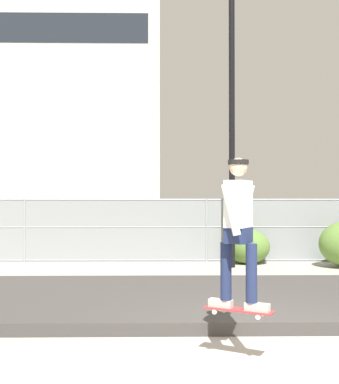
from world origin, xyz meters
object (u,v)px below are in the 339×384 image
at_px(parked_car_near, 130,227).
at_px(shrub_left, 248,247).
at_px(skater, 238,223).
at_px(street_lamp, 232,91).
at_px(parked_car_mid, 286,228).
at_px(skateboard, 239,310).

distance_m(parked_car_near, shrub_left, 4.74).
height_order(skater, street_lamp, street_lamp).
xyz_separation_m(street_lamp, parked_car_mid, (2.37, 3.50, -3.92)).
bearing_deg(skater, parked_car_near, 100.13).
relative_size(skateboard, shrub_left, 0.64).
distance_m(parked_car_mid, shrub_left, 3.40).
bearing_deg(shrub_left, skateboard, -100.98).
xyz_separation_m(parked_car_mid, shrub_left, (-1.83, -2.84, -0.35)).
bearing_deg(street_lamp, parked_car_near, 128.16).
xyz_separation_m(skater, parked_car_near, (-1.99, 11.11, -0.73)).
relative_size(skater, street_lamp, 0.22).
distance_m(skater, parked_car_mid, 11.34).
bearing_deg(street_lamp, skateboard, -97.83).
bearing_deg(skateboard, street_lamp, 82.17).
bearing_deg(skateboard, parked_car_mid, 72.66).
bearing_deg(street_lamp, parked_car_mid, 55.92).
height_order(skater, shrub_left, skater).
xyz_separation_m(skater, street_lamp, (1.00, 7.30, 3.19)).
bearing_deg(skateboard, skater, -153.43).
height_order(skateboard, shrub_left, shrub_left).
relative_size(street_lamp, parked_car_near, 1.77).
bearing_deg(parked_car_mid, shrub_left, -122.74).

